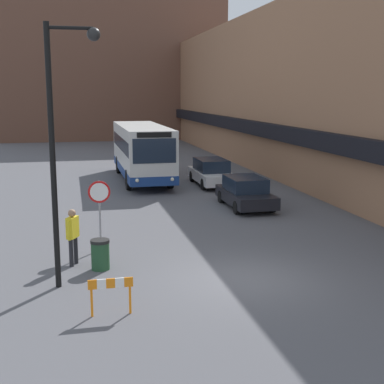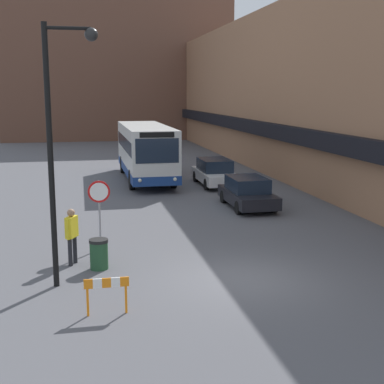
{
  "view_description": "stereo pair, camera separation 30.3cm",
  "coord_description": "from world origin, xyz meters",
  "px_view_note": "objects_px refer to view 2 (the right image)",
  "views": [
    {
      "loc": [
        -4.76,
        -14.27,
        5.41
      ],
      "look_at": [
        -0.6,
        4.24,
        1.86
      ],
      "focal_mm": 50.0,
      "sensor_mm": 36.0,
      "label": 1
    },
    {
      "loc": [
        -4.46,
        -14.34,
        5.41
      ],
      "look_at": [
        -0.6,
        4.24,
        1.86
      ],
      "focal_mm": 50.0,
      "sensor_mm": 36.0,
      "label": 2
    }
  ],
  "objects_px": {
    "parked_car_middle": "(215,172)",
    "trash_bin": "(99,254)",
    "city_bus": "(145,150)",
    "street_lamp": "(59,130)",
    "stop_sign": "(99,200)",
    "pedestrian": "(72,231)",
    "parked_car_front": "(248,192)",
    "construction_barricade": "(107,289)"
  },
  "relations": [
    {
      "from": "parked_car_middle",
      "to": "trash_bin",
      "type": "relative_size",
      "value": 5.02
    },
    {
      "from": "city_bus",
      "to": "street_lamp",
      "type": "distance_m",
      "value": 18.78
    },
    {
      "from": "city_bus",
      "to": "stop_sign",
      "type": "distance_m",
      "value": 15.07
    },
    {
      "from": "pedestrian",
      "to": "parked_car_front",
      "type": "bearing_deg",
      "value": -21.73
    },
    {
      "from": "city_bus",
      "to": "construction_barricade",
      "type": "height_order",
      "value": "city_bus"
    },
    {
      "from": "pedestrian",
      "to": "construction_barricade",
      "type": "distance_m",
      "value": 4.29
    },
    {
      "from": "parked_car_front",
      "to": "street_lamp",
      "type": "relative_size",
      "value": 0.58
    },
    {
      "from": "construction_barricade",
      "to": "stop_sign",
      "type": "bearing_deg",
      "value": 89.43
    },
    {
      "from": "street_lamp",
      "to": "construction_barricade",
      "type": "distance_m",
      "value": 4.51
    },
    {
      "from": "street_lamp",
      "to": "pedestrian",
      "type": "xyz_separation_m",
      "value": [
        0.18,
        1.89,
        -3.31
      ]
    },
    {
      "from": "stop_sign",
      "to": "street_lamp",
      "type": "distance_m",
      "value": 4.42
    },
    {
      "from": "parked_car_front",
      "to": "pedestrian",
      "type": "xyz_separation_m",
      "value": [
        -8.06,
        -7.08,
        0.37
      ]
    },
    {
      "from": "street_lamp",
      "to": "construction_barricade",
      "type": "height_order",
      "value": "street_lamp"
    },
    {
      "from": "city_bus",
      "to": "trash_bin",
      "type": "bearing_deg",
      "value": -101.74
    },
    {
      "from": "city_bus",
      "to": "stop_sign",
      "type": "xyz_separation_m",
      "value": [
        -3.37,
        -14.69,
        -0.08
      ]
    },
    {
      "from": "street_lamp",
      "to": "trash_bin",
      "type": "distance_m",
      "value": 4.24
    },
    {
      "from": "parked_car_front",
      "to": "construction_barricade",
      "type": "height_order",
      "value": "parked_car_front"
    },
    {
      "from": "pedestrian",
      "to": "construction_barricade",
      "type": "bearing_deg",
      "value": -141.23
    },
    {
      "from": "street_lamp",
      "to": "city_bus",
      "type": "bearing_deg",
      "value": 76.08
    },
    {
      "from": "stop_sign",
      "to": "pedestrian",
      "type": "height_order",
      "value": "stop_sign"
    },
    {
      "from": "stop_sign",
      "to": "construction_barricade",
      "type": "relative_size",
      "value": 2.22
    },
    {
      "from": "parked_car_middle",
      "to": "street_lamp",
      "type": "xyz_separation_m",
      "value": [
        -8.23,
        -15.34,
        3.63
      ]
    },
    {
      "from": "stop_sign",
      "to": "pedestrian",
      "type": "distance_m",
      "value": 1.88
    },
    {
      "from": "parked_car_front",
      "to": "trash_bin",
      "type": "relative_size",
      "value": 4.42
    },
    {
      "from": "parked_car_middle",
      "to": "street_lamp",
      "type": "relative_size",
      "value": 0.66
    },
    {
      "from": "street_lamp",
      "to": "pedestrian",
      "type": "bearing_deg",
      "value": 84.64
    },
    {
      "from": "trash_bin",
      "to": "construction_barricade",
      "type": "bearing_deg",
      "value": -88.94
    },
    {
      "from": "city_bus",
      "to": "parked_car_front",
      "type": "relative_size",
      "value": 2.51
    },
    {
      "from": "stop_sign",
      "to": "trash_bin",
      "type": "xyz_separation_m",
      "value": [
        -0.12,
        -2.11,
        -1.29
      ]
    },
    {
      "from": "stop_sign",
      "to": "pedestrian",
      "type": "bearing_deg",
      "value": -122.03
    },
    {
      "from": "stop_sign",
      "to": "street_lamp",
      "type": "xyz_separation_m",
      "value": [
        -1.11,
        -3.37,
        2.63
      ]
    },
    {
      "from": "parked_car_front",
      "to": "parked_car_middle",
      "type": "bearing_deg",
      "value": 90.0
    },
    {
      "from": "city_bus",
      "to": "parked_car_front",
      "type": "height_order",
      "value": "city_bus"
    },
    {
      "from": "stop_sign",
      "to": "city_bus",
      "type": "bearing_deg",
      "value": 77.09
    },
    {
      "from": "city_bus",
      "to": "trash_bin",
      "type": "xyz_separation_m",
      "value": [
        -3.49,
        -16.79,
        -1.37
      ]
    },
    {
      "from": "pedestrian",
      "to": "trash_bin",
      "type": "xyz_separation_m",
      "value": [
        0.81,
        -0.62,
        -0.61
      ]
    },
    {
      "from": "stop_sign",
      "to": "trash_bin",
      "type": "distance_m",
      "value": 2.48
    },
    {
      "from": "city_bus",
      "to": "trash_bin",
      "type": "distance_m",
      "value": 17.21
    },
    {
      "from": "city_bus",
      "to": "street_lamp",
      "type": "xyz_separation_m",
      "value": [
        -4.48,
        -18.06,
        2.55
      ]
    },
    {
      "from": "city_bus",
      "to": "construction_barricade",
      "type": "relative_size",
      "value": 9.59
    },
    {
      "from": "stop_sign",
      "to": "construction_barricade",
      "type": "height_order",
      "value": "stop_sign"
    },
    {
      "from": "city_bus",
      "to": "pedestrian",
      "type": "relative_size",
      "value": 5.82
    }
  ]
}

